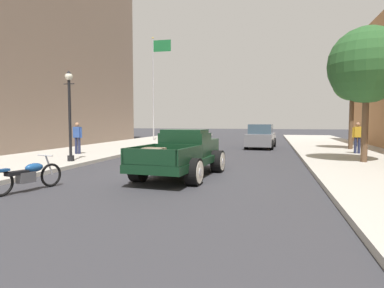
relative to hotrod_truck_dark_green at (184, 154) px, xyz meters
The scene contains 11 objects.
ground_plane 0.84m from the hotrod_truck_dark_green, 120.67° to the left, with size 140.00×140.00×0.00m, color #333338.
sidewalk_left 7.48m from the hotrod_truck_dark_green, behind, with size 5.50×64.00×0.15m, color #B7B2A8.
hotrod_truck_dark_green is the anchor object (origin of this frame).
motorcycle_parked 4.86m from the hotrod_truck_dark_green, 133.86° to the right, with size 0.78×2.06×0.93m.
car_background_grey 12.73m from the hotrod_truck_dark_green, 80.15° to the left, with size 2.08×4.41×1.65m.
pedestrian_sidewalk_left 8.36m from the hotrod_truck_dark_green, 146.78° to the left, with size 0.53×0.22×1.65m.
pedestrian_sidewalk_right 11.06m from the hotrod_truck_dark_green, 48.36° to the left, with size 0.53×0.22×1.65m.
street_lamp_near 5.96m from the hotrod_truck_dark_green, 163.13° to the left, with size 0.50×0.32×3.85m.
flagpole 19.60m from the hotrod_truck_dark_green, 112.53° to the left, with size 1.74×0.16×9.16m.
street_tree_nearest 8.65m from the hotrod_truck_dark_green, 32.56° to the left, with size 3.14×3.14×5.60m.
street_tree_second 14.00m from the hotrod_truck_dark_green, 55.71° to the left, with size 2.38×2.38×5.34m.
Camera 1 is at (3.11, -11.32, 1.87)m, focal length 31.24 mm.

